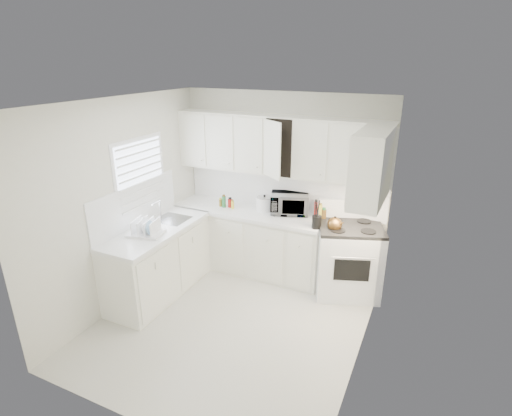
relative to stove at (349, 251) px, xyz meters
The scene contains 31 objects.
floor 1.79m from the stove, 130.63° to the right, with size 3.20×3.20×0.00m, color beige.
ceiling 2.59m from the stove, 130.63° to the right, with size 3.20×3.20×0.00m, color white.
wall_back 1.32m from the stove, 163.20° to the left, with size 3.00×3.00×0.00m, color silver.
wall_front 3.14m from the stove, 110.80° to the right, with size 3.00×3.00×0.00m, color silver.
wall_left 2.96m from the stove, 153.87° to the right, with size 3.20×3.20×0.00m, color silver.
wall_right 1.50m from the stove, 72.13° to the right, with size 3.20×3.20×0.00m, color silver.
window_blinds 2.88m from the stove, 160.29° to the right, with size 0.06×0.96×1.06m, color white, non-canonical shape.
lower_cabinets_back 1.49m from the stove, behind, with size 2.22×0.60×0.90m, color silver, non-canonical shape.
lower_cabinets_left 2.53m from the stove, 154.94° to the right, with size 0.60×1.60×0.90m, color silver, non-canonical shape.
countertop_back 1.51m from the stove, behind, with size 2.24×0.64×0.05m, color white.
countertop_left 2.54m from the stove, 154.84° to the right, with size 0.64×1.62×0.05m, color white.
backsplash_back 1.28m from the stove, 163.69° to the left, with size 2.98×0.02×0.55m, color white.
backsplash_left 2.86m from the stove, 157.46° to the right, with size 0.02×1.60×0.55m, color white.
upper_cabinets_back 1.41m from the stove, behind, with size 3.00×0.33×0.80m, color silver, non-canonical shape.
upper_cabinets_right 1.01m from the stove, 61.52° to the right, with size 0.33×0.90×0.80m, color silver, non-canonical shape.
sink 2.43m from the stove, 162.46° to the right, with size 0.42×0.38×0.30m, color gray, non-canonical shape.
stove is the anchor object (origin of this frame).
tea_kettle 0.49m from the stove, 138.37° to the right, with size 0.23×0.20×0.21m, color brown, non-canonical shape.
frying_pan 0.41m from the stove, 41.63° to the left, with size 0.24×0.41×0.04m, color black, non-canonical shape.
microwave 1.06m from the stove, 169.59° to the left, with size 0.52×0.29×0.35m, color gray.
rice_cooker 1.36m from the stove, behind, with size 0.23×0.23×0.23m, color white, non-canonical shape.
paper_towel 1.21m from the stove, 167.08° to the left, with size 0.12×0.12×0.27m, color white.
utensil_crock 0.69m from the stove, 155.85° to the right, with size 0.13×0.13×0.40m, color black, non-canonical shape.
dish_rack 2.64m from the stove, 150.78° to the right, with size 0.42×0.31×0.23m, color white, non-canonical shape.
spice_left_0 1.98m from the stove, behind, with size 0.06×0.06×0.13m, color olive.
spice_left_1 1.91m from the stove, behind, with size 0.06×0.06×0.13m, color #256F38.
spice_left_2 1.84m from the stove, behind, with size 0.06×0.06×0.13m, color #A31A15.
spice_left_3 1.76m from the stove, behind, with size 0.06×0.06×0.13m, color yellow.
sauce_right_0 0.69m from the stove, 159.67° to the left, with size 0.06×0.06×0.19m, color #A31A15.
sauce_right_1 0.63m from the stove, 164.17° to the left, with size 0.06×0.06×0.19m, color yellow.
sauce_right_2 0.61m from the stove, 154.72° to the left, with size 0.06×0.06×0.19m, color brown.
Camera 1 is at (1.98, -3.55, 3.02)m, focal length 28.14 mm.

